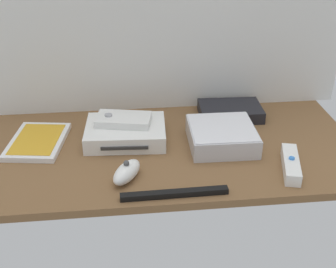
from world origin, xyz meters
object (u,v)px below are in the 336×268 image
game_console (126,132)px  network_router (230,111)px  remote_wand (291,164)px  remote_nunchuk (127,172)px  sensor_bar (175,194)px  mini_computer (222,137)px  game_case (38,141)px  remote_classic_pad (123,120)px

game_console → network_router: (31.05, 10.61, -0.50)cm
game_console → remote_wand: (39.06, -18.83, -0.69)cm
remote_nunchuk → sensor_bar: remote_nunchuk is taller
mini_computer → network_router: bearing=69.8°
game_case → remote_classic_pad: size_ratio=1.32×
game_case → remote_wand: remote_wand is taller
sensor_bar → network_router: bearing=59.4°
remote_wand → remote_nunchuk: remote_nunchuk is taller
game_case → remote_nunchuk: size_ratio=1.92×
remote_wand → sensor_bar: (-29.05, -7.57, -0.81)cm
game_console → network_router: 32.82cm
remote_wand → sensor_bar: bearing=-150.7°
game_case → remote_classic_pad: (22.88, 1.01, 4.65)cm
remote_nunchuk → remote_classic_pad: remote_classic_pad is taller
remote_wand → sensor_bar: remote_wand is taller
remote_classic_pad → sensor_bar: remote_classic_pad is taller
remote_nunchuk → sensor_bar: (10.23, -7.71, -1.34)cm
game_case → network_router: 55.33cm
game_console → game_case: game_console is taller
sensor_bar → remote_wand: bearing=13.6°
game_console → remote_classic_pad: size_ratio=1.39×
game_console → game_case: size_ratio=1.05×
game_case → sensor_bar: game_case is taller
game_console → sensor_bar: game_console is taller
mini_computer → remote_classic_pad: bearing=164.6°
game_console → remote_nunchuk: size_ratio=2.02×
game_console → mini_computer: 25.68cm
network_router → remote_wand: (8.01, -29.45, -0.19)cm
game_console → network_router: size_ratio=1.19×
mini_computer → sensor_bar: mini_computer is taller
mini_computer → network_router: (6.03, 16.35, -0.94)cm
remote_nunchuk → remote_classic_pad: (-0.19, 19.98, 3.37)cm
game_console → remote_nunchuk: remote_nunchuk is taller
game_console → remote_classic_pad: (-0.42, 1.29, 3.21)cm
network_router → mini_computer: bearing=-108.5°
remote_nunchuk → remote_classic_pad: 20.27cm
network_router → remote_wand: 30.51cm
mini_computer → sensor_bar: bearing=-126.0°
mini_computer → remote_wand: size_ratio=1.14×
game_case → network_router: (54.35, 10.34, 0.94)cm
game_case → sensor_bar: 42.67cm
network_router → sensor_bar: size_ratio=0.77×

